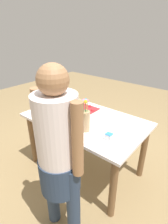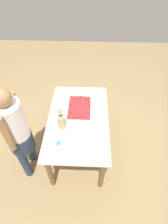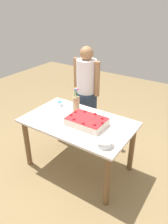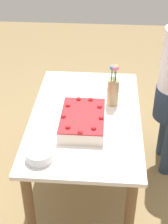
{
  "view_description": "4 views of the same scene",
  "coord_description": "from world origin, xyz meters",
  "px_view_note": "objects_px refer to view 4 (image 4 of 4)",
  "views": [
    {
      "loc": [
        -1.13,
        1.37,
        1.66
      ],
      "look_at": [
        0.07,
        -0.07,
        0.76
      ],
      "focal_mm": 28.0,
      "sensor_mm": 36.0,
      "label": 1
    },
    {
      "loc": [
        -1.58,
        -0.15,
        2.53
      ],
      "look_at": [
        0.03,
        -0.08,
        0.84
      ],
      "focal_mm": 28.0,
      "sensor_mm": 36.0,
      "label": 2
    },
    {
      "loc": [
        1.36,
        -1.91,
        2.11
      ],
      "look_at": [
        0.05,
        0.05,
        0.85
      ],
      "focal_mm": 35.0,
      "sensor_mm": 36.0,
      "label": 3
    },
    {
      "loc": [
        2.12,
        0.15,
        2.21
      ],
      "look_at": [
        0.09,
        -0.01,
        0.82
      ],
      "focal_mm": 55.0,
      "sensor_mm": 36.0,
      "label": 4
    }
  ],
  "objects_px": {
    "cake_knife": "(67,85)",
    "serving_plate_with_slice": "(113,84)",
    "sheet_cake": "(83,120)",
    "flower_vase": "(113,90)",
    "fruit_bowl": "(39,155)"
  },
  "relations": [
    {
      "from": "serving_plate_with_slice",
      "to": "flower_vase",
      "type": "bearing_deg",
      "value": 0.04
    },
    {
      "from": "sheet_cake",
      "to": "serving_plate_with_slice",
      "type": "height_order",
      "value": "sheet_cake"
    },
    {
      "from": "flower_vase",
      "to": "fruit_bowl",
      "type": "xyz_separation_m",
      "value": [
        0.68,
        -0.46,
        -0.1
      ]
    },
    {
      "from": "sheet_cake",
      "to": "serving_plate_with_slice",
      "type": "xyz_separation_m",
      "value": [
        -0.58,
        0.21,
        -0.03
      ]
    },
    {
      "from": "sheet_cake",
      "to": "flower_vase",
      "type": "distance_m",
      "value": 0.38
    },
    {
      "from": "sheet_cake",
      "to": "flower_vase",
      "type": "relative_size",
      "value": 1.36
    },
    {
      "from": "cake_knife",
      "to": "serving_plate_with_slice",
      "type": "bearing_deg",
      "value": 12.54
    },
    {
      "from": "serving_plate_with_slice",
      "to": "cake_knife",
      "type": "height_order",
      "value": "serving_plate_with_slice"
    },
    {
      "from": "cake_knife",
      "to": "fruit_bowl",
      "type": "bearing_deg",
      "value": -83.3
    },
    {
      "from": "serving_plate_with_slice",
      "to": "flower_vase",
      "type": "xyz_separation_m",
      "value": [
        0.28,
        0.0,
        0.11
      ]
    },
    {
      "from": "sheet_cake",
      "to": "fruit_bowl",
      "type": "bearing_deg",
      "value": -32.88
    },
    {
      "from": "flower_vase",
      "to": "cake_knife",
      "type": "bearing_deg",
      "value": -124.09
    },
    {
      "from": "sheet_cake",
      "to": "fruit_bowl",
      "type": "height_order",
      "value": "sheet_cake"
    },
    {
      "from": "sheet_cake",
      "to": "serving_plate_with_slice",
      "type": "distance_m",
      "value": 0.62
    },
    {
      "from": "flower_vase",
      "to": "fruit_bowl",
      "type": "distance_m",
      "value": 0.83
    }
  ]
}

